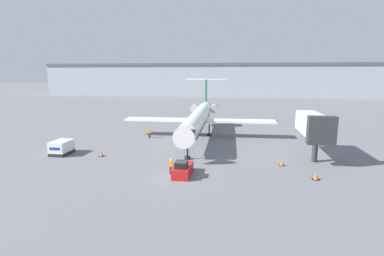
% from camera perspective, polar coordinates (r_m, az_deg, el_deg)
% --- Properties ---
extents(ground_plane, '(600.00, 600.00, 0.00)m').
position_cam_1_polar(ground_plane, '(32.81, -2.84, -9.41)').
color(ground_plane, slate).
extents(terminal_building, '(180.00, 16.80, 15.91)m').
position_cam_1_polar(terminal_building, '(150.41, 6.31, 9.11)').
color(terminal_building, '#9EA3AD').
rests_on(terminal_building, ground).
extents(airplane_main, '(26.63, 33.72, 9.92)m').
position_cam_1_polar(airplane_main, '(52.66, 1.34, 2.10)').
color(airplane_main, white).
rests_on(airplane_main, ground).
extents(pushback_tug, '(1.83, 4.03, 1.82)m').
position_cam_1_polar(pushback_tug, '(33.30, -1.80, -7.88)').
color(pushback_tug, '#B21919').
rests_on(pushback_tug, ground).
extents(luggage_cart, '(2.16, 3.25, 1.91)m').
position_cam_1_polar(luggage_cart, '(45.35, -23.58, -3.43)').
color(luggage_cart, '#232326').
rests_on(luggage_cart, ground).
extents(worker_near_tug, '(0.40, 0.25, 1.80)m').
position_cam_1_polar(worker_near_tug, '(33.61, -4.01, -7.23)').
color(worker_near_tug, '#232838').
rests_on(worker_near_tug, ground).
extents(worker_by_wing, '(0.40, 0.25, 1.77)m').
position_cam_1_polar(worker_by_wing, '(52.55, -8.09, -0.89)').
color(worker_by_wing, '#232838').
rests_on(worker_by_wing, ground).
extents(traffic_cone_left, '(0.70, 0.70, 0.67)m').
position_cam_1_polar(traffic_cone_left, '(42.54, -16.85, -4.77)').
color(traffic_cone_left, black).
rests_on(traffic_cone_left, ground).
extents(traffic_cone_right, '(0.61, 0.61, 0.69)m').
position_cam_1_polar(traffic_cone_right, '(38.34, 16.78, -6.40)').
color(traffic_cone_right, black).
rests_on(traffic_cone_right, ground).
extents(traffic_cone_mid, '(0.72, 0.72, 0.74)m').
position_cam_1_polar(traffic_cone_mid, '(34.67, 22.53, -8.50)').
color(traffic_cone_mid, black).
rests_on(traffic_cone_mid, ground).
extents(jet_bridge, '(3.20, 9.74, 6.19)m').
position_cam_1_polar(jet_bridge, '(42.01, 22.11, 0.48)').
color(jet_bridge, '#2D2D33').
rests_on(jet_bridge, ground).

